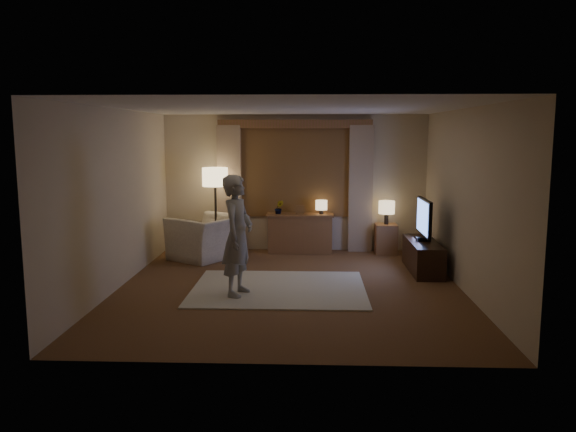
{
  "coord_description": "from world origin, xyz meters",
  "views": [
    {
      "loc": [
        0.3,
        -7.98,
        2.25
      ],
      "look_at": [
        -0.05,
        0.6,
        0.98
      ],
      "focal_mm": 35.0,
      "sensor_mm": 36.0,
      "label": 1
    }
  ],
  "objects_px": {
    "sideboard": "(300,234)",
    "person": "(238,235)",
    "tv_stand": "(423,256)",
    "side_table": "(386,239)",
    "armchair": "(207,237)"
  },
  "relations": [
    {
      "from": "tv_stand",
      "to": "person",
      "type": "bearing_deg",
      "value": -151.92
    },
    {
      "from": "sideboard",
      "to": "tv_stand",
      "type": "bearing_deg",
      "value": -34.34
    },
    {
      "from": "person",
      "to": "tv_stand",
      "type": "bearing_deg",
      "value": -47.7
    },
    {
      "from": "sideboard",
      "to": "side_table",
      "type": "xyz_separation_m",
      "value": [
        1.62,
        -0.05,
        -0.07
      ]
    },
    {
      "from": "side_table",
      "to": "person",
      "type": "relative_size",
      "value": 0.33
    },
    {
      "from": "side_table",
      "to": "person",
      "type": "bearing_deg",
      "value": -130.22
    },
    {
      "from": "side_table",
      "to": "person",
      "type": "height_order",
      "value": "person"
    },
    {
      "from": "sideboard",
      "to": "tv_stand",
      "type": "xyz_separation_m",
      "value": [
        2.04,
        -1.4,
        -0.1
      ]
    },
    {
      "from": "armchair",
      "to": "sideboard",
      "type": "bearing_deg",
      "value": 142.47
    },
    {
      "from": "sideboard",
      "to": "person",
      "type": "distance_m",
      "value": 3.07
    },
    {
      "from": "sideboard",
      "to": "person",
      "type": "height_order",
      "value": "person"
    },
    {
      "from": "sideboard",
      "to": "armchair",
      "type": "bearing_deg",
      "value": -160.65
    },
    {
      "from": "sideboard",
      "to": "side_table",
      "type": "height_order",
      "value": "sideboard"
    },
    {
      "from": "side_table",
      "to": "sideboard",
      "type": "bearing_deg",
      "value": 178.23
    },
    {
      "from": "tv_stand",
      "to": "armchair",
      "type": "bearing_deg",
      "value": 167.67
    }
  ]
}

